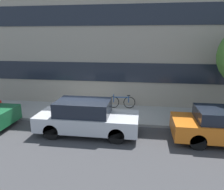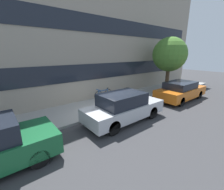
# 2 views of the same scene
# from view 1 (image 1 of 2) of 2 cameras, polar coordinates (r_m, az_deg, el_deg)

# --- Properties ---
(ground_plane) EXTENTS (56.00, 56.00, 0.00)m
(ground_plane) POSITION_cam_1_polar(r_m,az_deg,el_deg) (10.69, -7.18, -7.45)
(ground_plane) COLOR #38383A
(sidewalk_strip) EXTENTS (28.00, 2.91, 0.13)m
(sidewalk_strip) POSITION_cam_1_polar(r_m,az_deg,el_deg) (11.98, -5.36, -4.60)
(sidewalk_strip) COLOR gray
(sidewalk_strip) RESTS_ON ground_plane
(rowhouse_facade) EXTENTS (28.00, 1.02, 9.49)m
(rowhouse_facade) POSITION_cam_1_polar(r_m,az_deg,el_deg) (13.19, -3.85, 17.88)
(rowhouse_facade) COLOR gray
(rowhouse_facade) RESTS_ON ground_plane
(parked_car_silver) EXTENTS (4.29, 1.70, 1.47)m
(parked_car_silver) POSITION_cam_1_polar(r_m,az_deg,el_deg) (9.38, -6.69, -5.88)
(parked_car_silver) COLOR #B2B5BA
(parked_car_silver) RESTS_ON ground_plane
(fire_hydrant) EXTENTS (0.45, 0.25, 0.70)m
(fire_hydrant) POSITION_cam_1_polar(r_m,az_deg,el_deg) (13.04, -27.15, -2.69)
(fire_hydrant) COLOR red
(fire_hydrant) RESTS_ON sidewalk_strip
(bicycle) EXTENTS (1.59, 0.44, 0.77)m
(bicycle) POSITION_cam_1_polar(r_m,az_deg,el_deg) (12.41, 2.43, -1.71)
(bicycle) COLOR black
(bicycle) RESTS_ON sidewalk_strip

